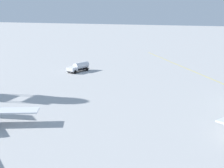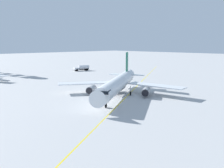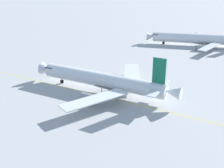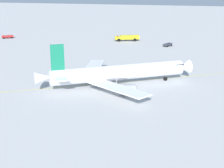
% 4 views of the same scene
% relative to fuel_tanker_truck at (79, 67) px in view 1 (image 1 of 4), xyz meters
% --- Properties ---
extents(fuel_tanker_truck, '(8.48, 4.90, 2.87)m').
position_rel_fuel_tanker_truck_xyz_m(fuel_tanker_truck, '(0.00, 0.00, 0.00)').
color(fuel_tanker_truck, '#232326').
rests_on(fuel_tanker_truck, ground_plane).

